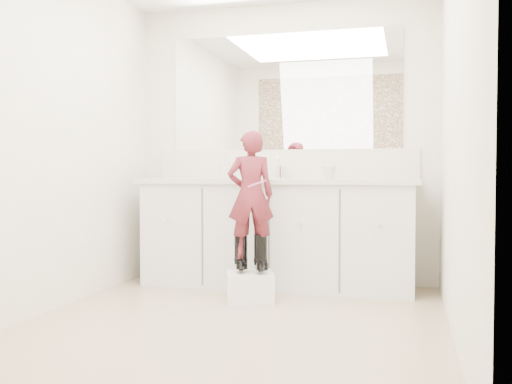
# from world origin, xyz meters

# --- Properties ---
(floor) EXTENTS (3.00, 3.00, 0.00)m
(floor) POSITION_xyz_m (0.00, 0.00, 0.00)
(floor) COLOR #89745A
(floor) RESTS_ON ground
(wall_back) EXTENTS (2.60, 0.00, 2.60)m
(wall_back) POSITION_xyz_m (0.00, 1.50, 1.20)
(wall_back) COLOR beige
(wall_back) RESTS_ON floor
(wall_front) EXTENTS (2.60, 0.00, 2.60)m
(wall_front) POSITION_xyz_m (0.00, -1.50, 1.20)
(wall_front) COLOR beige
(wall_front) RESTS_ON floor
(wall_left) EXTENTS (0.00, 3.00, 3.00)m
(wall_left) POSITION_xyz_m (-1.30, 0.00, 1.20)
(wall_left) COLOR beige
(wall_left) RESTS_ON floor
(wall_right) EXTENTS (0.00, 3.00, 3.00)m
(wall_right) POSITION_xyz_m (1.30, 0.00, 1.20)
(wall_right) COLOR beige
(wall_right) RESTS_ON floor
(vanity_cabinet) EXTENTS (2.20, 0.55, 0.85)m
(vanity_cabinet) POSITION_xyz_m (0.00, 1.23, 0.42)
(vanity_cabinet) COLOR silver
(vanity_cabinet) RESTS_ON floor
(countertop) EXTENTS (2.28, 0.58, 0.04)m
(countertop) POSITION_xyz_m (0.00, 1.21, 0.87)
(countertop) COLOR beige
(countertop) RESTS_ON vanity_cabinet
(backsplash) EXTENTS (2.28, 0.03, 0.25)m
(backsplash) POSITION_xyz_m (0.00, 1.49, 1.02)
(backsplash) COLOR beige
(backsplash) RESTS_ON countertop
(mirror) EXTENTS (2.00, 0.02, 1.00)m
(mirror) POSITION_xyz_m (0.00, 1.49, 1.64)
(mirror) COLOR white
(mirror) RESTS_ON wall_back
(faucet) EXTENTS (0.08, 0.08, 0.10)m
(faucet) POSITION_xyz_m (0.00, 1.38, 0.94)
(faucet) COLOR silver
(faucet) RESTS_ON countertop
(cup) EXTENTS (0.14, 0.14, 0.10)m
(cup) POSITION_xyz_m (0.44, 1.20, 0.94)
(cup) COLOR #C1B79B
(cup) RESTS_ON countertop
(soap_bottle) EXTENTS (0.12, 0.12, 0.20)m
(soap_bottle) POSITION_xyz_m (-0.44, 1.23, 0.99)
(soap_bottle) COLOR beige
(soap_bottle) RESTS_ON countertop
(step_stool) EXTENTS (0.41, 0.38, 0.21)m
(step_stool) POSITION_xyz_m (-0.07, 0.64, 0.11)
(step_stool) COLOR white
(step_stool) RESTS_ON floor
(boot_left) EXTENTS (0.16, 0.21, 0.28)m
(boot_left) POSITION_xyz_m (-0.14, 0.66, 0.35)
(boot_left) COLOR black
(boot_left) RESTS_ON step_stool
(boot_right) EXTENTS (0.16, 0.21, 0.28)m
(boot_right) POSITION_xyz_m (0.01, 0.66, 0.35)
(boot_right) COLOR black
(boot_right) RESTS_ON step_stool
(toddler) EXTENTS (0.40, 0.33, 0.93)m
(toddler) POSITION_xyz_m (-0.07, 0.66, 0.78)
(toddler) COLOR #AF363F
(toddler) RESTS_ON step_stool
(toothbrush) EXTENTS (0.13, 0.06, 0.06)m
(toothbrush) POSITION_xyz_m (0.00, 0.58, 0.86)
(toothbrush) COLOR #DB5591
(toothbrush) RESTS_ON toddler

